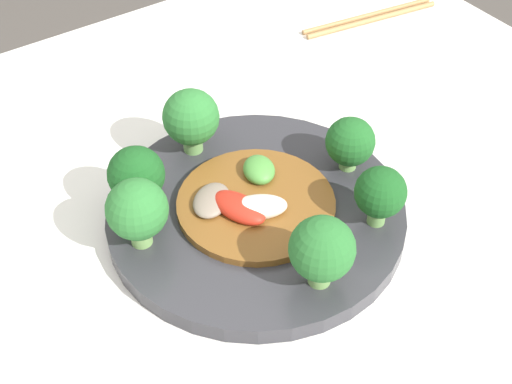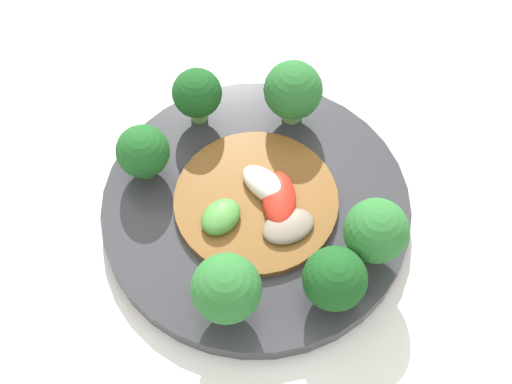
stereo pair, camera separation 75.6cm
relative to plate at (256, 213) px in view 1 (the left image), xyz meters
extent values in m
cylinder|color=#333338|center=(0.00, 0.00, 0.00)|extent=(0.29, 0.29, 0.02)
cylinder|color=#89B76B|center=(0.09, -0.07, 0.02)|extent=(0.02, 0.02, 0.01)
sphere|color=#19511E|center=(0.09, -0.07, 0.04)|extent=(0.06, 0.06, 0.06)
cylinder|color=#7AAD5B|center=(0.00, 0.11, 0.02)|extent=(0.02, 0.02, 0.02)
sphere|color=#286B2D|center=(0.00, 0.11, 0.05)|extent=(0.06, 0.06, 0.06)
cylinder|color=#7AAD5B|center=(0.11, -0.02, 0.02)|extent=(0.02, 0.02, 0.02)
sphere|color=#2D7533|center=(0.11, -0.02, 0.05)|extent=(0.06, 0.06, 0.06)
cylinder|color=#7AAD5B|center=(-0.11, 0.01, 0.02)|extent=(0.02, 0.02, 0.01)
sphere|color=#1E5B23|center=(-0.11, 0.01, 0.04)|extent=(0.05, 0.05, 0.05)
cylinder|color=#70A356|center=(0.01, -0.11, 0.02)|extent=(0.02, 0.02, 0.02)
sphere|color=#2D7533|center=(0.01, -0.11, 0.05)|extent=(0.06, 0.06, 0.06)
cylinder|color=#70A356|center=(-0.08, 0.08, 0.02)|extent=(0.02, 0.02, 0.02)
sphere|color=#19511E|center=(-0.08, 0.08, 0.05)|extent=(0.05, 0.05, 0.05)
cylinder|color=brown|center=(0.00, 0.00, 0.01)|extent=(0.15, 0.15, 0.01)
ellipsoid|color=gray|center=(0.04, -0.02, 0.02)|extent=(0.06, 0.06, 0.01)
ellipsoid|color=silver|center=(0.00, 0.01, 0.02)|extent=(0.06, 0.05, 0.02)
ellipsoid|color=red|center=(0.02, 0.00, 0.02)|extent=(0.05, 0.07, 0.02)
ellipsoid|color=#4C933D|center=(-0.02, -0.03, 0.02)|extent=(0.05, 0.05, 0.02)
cylinder|color=#AD7F4C|center=(-0.35, -0.23, -0.01)|extent=(0.20, 0.04, 0.01)
cylinder|color=#AD7F4C|center=(-0.34, -0.22, -0.01)|extent=(0.20, 0.04, 0.01)
camera|label=1|loc=(0.28, 0.40, 0.50)|focal=50.00mm
camera|label=2|loc=(0.09, -0.32, 0.59)|focal=50.00mm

